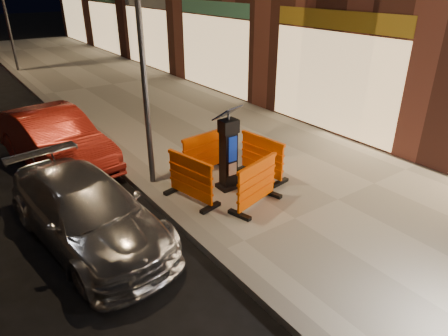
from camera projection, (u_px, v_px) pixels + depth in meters
ground_plane at (220, 259)px, 6.78m from camera, size 120.00×120.00×0.00m
sidewalk at (337, 203)px, 8.33m from camera, size 6.00×60.00×0.15m
kerb at (220, 255)px, 6.75m from camera, size 0.30×60.00×0.15m
parking_kiosk at (228, 151)px, 8.41m from camera, size 0.64×0.64×1.74m
barrier_front at (257, 184)px, 7.88m from camera, size 1.34×0.82×0.97m
barrier_back at (204, 153)px, 9.27m from camera, size 1.30×0.66×0.97m
barrier_kerbside at (191, 179)px, 8.08m from camera, size 0.76×1.33×0.97m
barrier_bldgside at (262, 157)px, 9.08m from camera, size 0.68×1.31×0.97m
car_silver at (92, 239)px, 7.28m from camera, size 2.16×4.31×1.20m
car_red at (59, 164)px, 10.22m from camera, size 2.10×4.42×1.40m
street_lamp_mid at (141, 44)px, 7.76m from camera, size 0.12×0.12×6.00m
street_lamp_far at (4, 6)px, 18.77m from camera, size 0.12×0.12×6.00m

